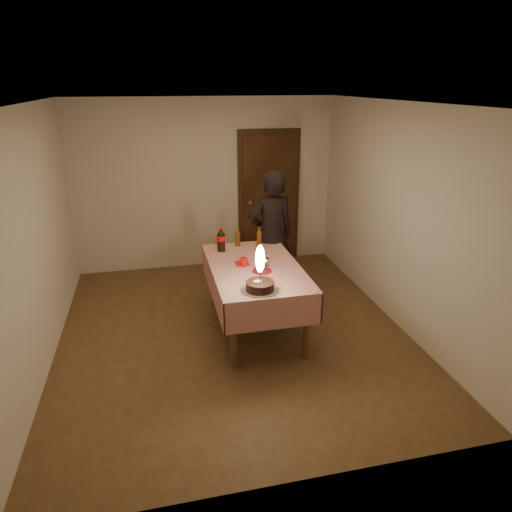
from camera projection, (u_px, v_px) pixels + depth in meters
name	position (u px, v px, depth m)	size (l,w,h in m)	color
ground	(233.00, 332.00, 5.45)	(4.00, 4.50, 0.01)	brown
room_shell	(233.00, 195.00, 4.93)	(4.04, 4.54, 2.62)	beige
dining_table	(255.00, 274.00, 5.30)	(1.02, 1.72, 0.81)	brown
birthday_cake	(260.00, 280.00, 4.61)	(0.37, 0.37, 0.49)	white
red_plate	(262.00, 271.00, 5.11)	(0.22, 0.22, 0.01)	#B50C21
red_cup	(244.00, 262.00, 5.24)	(0.08, 0.08, 0.10)	red
clear_cup	(266.00, 262.00, 5.25)	(0.07, 0.07, 0.09)	white
napkin_stack	(242.00, 263.00, 5.30)	(0.15, 0.15, 0.02)	red
cola_bottle	(221.00, 239.00, 5.66)	(0.10, 0.10, 0.32)	black
amber_bottle_left	(238.00, 237.00, 5.86)	(0.06, 0.06, 0.25)	#55360E
amber_bottle_right	(259.00, 237.00, 5.86)	(0.06, 0.06, 0.25)	#55360E
photographer	(271.00, 235.00, 6.08)	(0.69, 0.50, 1.76)	black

